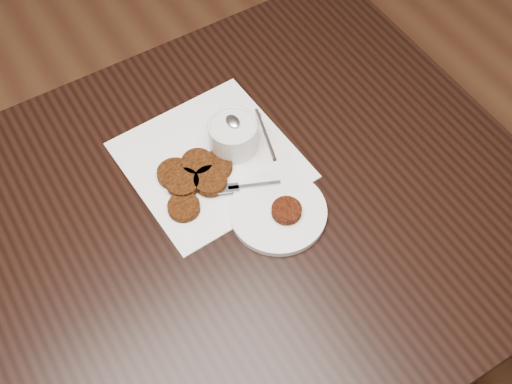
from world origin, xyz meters
TOP-DOWN VIEW (x-y plane):
  - table at (-0.03, 0.14)m, footprint 1.43×0.92m
  - napkin at (0.15, 0.27)m, footprint 0.32×0.32m
  - sauce_ramekin at (0.20, 0.28)m, footprint 0.15×0.15m
  - patty_cluster at (0.10, 0.25)m, footprint 0.27×0.27m
  - plate_with_patty at (0.19, 0.10)m, footprint 0.23×0.23m

SIDE VIEW (x-z plane):
  - table at x=-0.03m, z-range 0.00..0.75m
  - napkin at x=0.15m, z-range 0.75..0.75m
  - plate_with_patty at x=0.19m, z-range 0.75..0.78m
  - patty_cluster at x=0.10m, z-range 0.75..0.78m
  - sauce_ramekin at x=0.20m, z-range 0.75..0.89m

